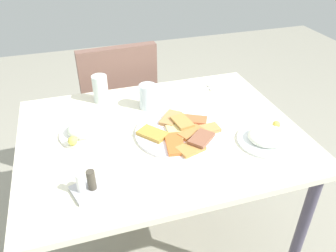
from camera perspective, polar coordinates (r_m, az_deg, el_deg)
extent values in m
plane|color=gray|center=(1.82, -0.94, -20.17)|extent=(6.00, 6.00, 0.00)
cube|color=silver|center=(1.31, -1.22, -1.42)|extent=(1.07, 0.82, 0.02)
cylinder|color=#4A455A|center=(1.52, 21.34, -16.98)|extent=(0.04, 0.04, 0.70)
cylinder|color=#4A455A|center=(1.79, -19.20, -7.29)|extent=(0.04, 0.04, 0.70)
cylinder|color=#4A455A|center=(1.94, 9.49, -2.14)|extent=(0.04, 0.04, 0.70)
cube|color=brown|center=(2.08, -8.78, 2.03)|extent=(0.44, 0.44, 0.06)
cube|color=brown|center=(1.79, -8.12, 6.15)|extent=(0.40, 0.07, 0.46)
cylinder|color=#9B6E50|center=(2.39, -4.93, 0.80)|extent=(0.03, 0.03, 0.36)
cylinder|color=#9B6E50|center=(2.34, -13.91, -0.97)|extent=(0.03, 0.03, 0.36)
cylinder|color=#9B6E50|center=(2.09, -2.03, -4.49)|extent=(0.03, 0.03, 0.36)
cylinder|color=#9B6E50|center=(2.03, -12.32, -6.68)|extent=(0.03, 0.03, 0.36)
cylinder|color=white|center=(1.29, 1.86, -1.07)|extent=(0.34, 0.34, 0.01)
cube|color=#D1663A|center=(1.35, 4.20, 1.10)|extent=(0.13, 0.10, 0.01)
cube|color=#DECA7B|center=(1.27, 1.21, -1.14)|extent=(0.06, 0.10, 0.01)
cube|color=#905840|center=(1.22, 5.68, -2.07)|extent=(0.12, 0.11, 0.01)
cube|color=#C07B3E|center=(1.27, 3.91, -1.11)|extent=(0.11, 0.09, 0.01)
cube|color=tan|center=(1.35, 0.45, 1.31)|extent=(0.12, 0.12, 0.01)
cube|color=orange|center=(1.21, 1.17, -3.02)|extent=(0.08, 0.14, 0.01)
cube|color=#BE923C|center=(1.26, -2.62, -1.30)|extent=(0.12, 0.13, 0.01)
cube|color=#C58743|center=(1.19, 3.84, -3.83)|extent=(0.11, 0.09, 0.01)
cube|color=tan|center=(1.30, 6.51, -0.57)|extent=(0.11, 0.06, 0.01)
cube|color=#B88945|center=(1.31, 2.45, 0.69)|extent=(0.07, 0.10, 0.01)
cylinder|color=white|center=(1.33, -13.80, -1.24)|extent=(0.19, 0.19, 0.01)
ellipsoid|color=white|center=(1.32, -13.92, -0.50)|extent=(0.14, 0.13, 0.06)
sphere|color=#DFD355|center=(1.26, -15.83, -2.32)|extent=(0.03, 0.03, 0.03)
cylinder|color=white|center=(1.31, 16.52, -2.35)|extent=(0.23, 0.23, 0.01)
ellipsoid|color=white|center=(1.30, 16.65, -1.68)|extent=(0.17, 0.15, 0.05)
sphere|color=#EED14C|center=(1.37, 17.84, 0.22)|extent=(0.03, 0.03, 0.03)
cylinder|color=silver|center=(1.52, -11.37, 6.21)|extent=(0.07, 0.07, 0.12)
cylinder|color=silver|center=(1.44, -3.47, 5.02)|extent=(0.07, 0.07, 0.11)
cube|color=white|center=(1.68, 9.19, 6.97)|extent=(0.13, 0.13, 0.00)
cube|color=silver|center=(1.66, 9.46, 6.83)|extent=(0.17, 0.06, 0.00)
cube|color=silver|center=(1.69, 8.94, 7.36)|extent=(0.16, 0.05, 0.00)
cube|color=#B2B2B7|center=(1.08, -13.43, -10.57)|extent=(0.11, 0.11, 0.01)
cylinder|color=white|center=(1.05, -14.57, -9.22)|extent=(0.03, 0.03, 0.06)
cylinder|color=#484236|center=(1.05, -12.84, -8.88)|extent=(0.03, 0.03, 0.07)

